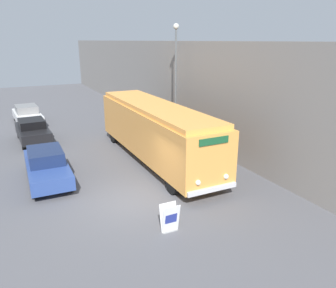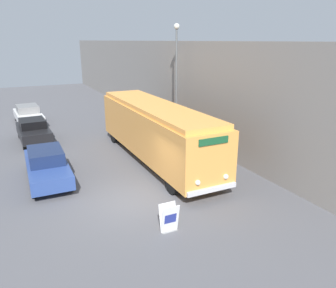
{
  "view_description": "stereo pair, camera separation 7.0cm",
  "coord_description": "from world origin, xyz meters",
  "px_view_note": "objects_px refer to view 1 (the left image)",
  "views": [
    {
      "loc": [
        -4.14,
        -11.61,
        6.4
      ],
      "look_at": [
        2.3,
        1.33,
        1.8
      ],
      "focal_mm": 35.0,
      "sensor_mm": 36.0,
      "label": 1
    },
    {
      "loc": [
        -4.08,
        -11.64,
        6.4
      ],
      "look_at": [
        2.3,
        1.33,
        1.8
      ],
      "focal_mm": 35.0,
      "sensor_mm": 36.0,
      "label": 2
    }
  ],
  "objects_px": {
    "parked_car_mid": "(33,130)",
    "parked_car_far": "(27,115)",
    "vintage_bus": "(155,129)",
    "parked_car_near": "(47,165)",
    "sign_board": "(170,218)",
    "streetlamp": "(176,68)"
  },
  "relations": [
    {
      "from": "sign_board",
      "to": "parked_car_mid",
      "type": "xyz_separation_m",
      "value": [
        -3.26,
        13.47,
        0.27
      ]
    },
    {
      "from": "streetlamp",
      "to": "parked_car_far",
      "type": "relative_size",
      "value": 1.57
    },
    {
      "from": "parked_car_near",
      "to": "parked_car_mid",
      "type": "relative_size",
      "value": 1.11
    },
    {
      "from": "vintage_bus",
      "to": "sign_board",
      "type": "height_order",
      "value": "vintage_bus"
    },
    {
      "from": "parked_car_mid",
      "to": "streetlamp",
      "type": "bearing_deg",
      "value": -25.91
    },
    {
      "from": "parked_car_near",
      "to": "vintage_bus",
      "type": "bearing_deg",
      "value": 3.64
    },
    {
      "from": "sign_board",
      "to": "streetlamp",
      "type": "relative_size",
      "value": 0.14
    },
    {
      "from": "sign_board",
      "to": "streetlamp",
      "type": "xyz_separation_m",
      "value": [
        5.33,
        9.74,
        4.2
      ]
    },
    {
      "from": "parked_car_far",
      "to": "parked_car_near",
      "type": "bearing_deg",
      "value": -93.61
    },
    {
      "from": "vintage_bus",
      "to": "parked_car_near",
      "type": "relative_size",
      "value": 2.38
    },
    {
      "from": "sign_board",
      "to": "parked_car_near",
      "type": "relative_size",
      "value": 0.22
    },
    {
      "from": "sign_board",
      "to": "parked_car_far",
      "type": "distance_m",
      "value": 19.17
    },
    {
      "from": "parked_car_near",
      "to": "parked_car_mid",
      "type": "bearing_deg",
      "value": 91.04
    },
    {
      "from": "sign_board",
      "to": "parked_car_far",
      "type": "relative_size",
      "value": 0.22
    },
    {
      "from": "parked_car_near",
      "to": "parked_car_mid",
      "type": "height_order",
      "value": "parked_car_near"
    },
    {
      "from": "sign_board",
      "to": "parked_car_mid",
      "type": "bearing_deg",
      "value": 103.59
    },
    {
      "from": "parked_car_mid",
      "to": "parked_car_far",
      "type": "xyz_separation_m",
      "value": [
        0.06,
        5.44,
        -0.03
      ]
    },
    {
      "from": "parked_car_mid",
      "to": "parked_car_far",
      "type": "relative_size",
      "value": 0.91
    },
    {
      "from": "streetlamp",
      "to": "parked_car_near",
      "type": "height_order",
      "value": "streetlamp"
    },
    {
      "from": "parked_car_mid",
      "to": "parked_car_far",
      "type": "distance_m",
      "value": 5.44
    },
    {
      "from": "sign_board",
      "to": "parked_car_near",
      "type": "distance_m",
      "value": 7.26
    },
    {
      "from": "vintage_bus",
      "to": "parked_car_far",
      "type": "xyz_separation_m",
      "value": [
        -5.7,
        12.14,
        -1.04
      ]
    }
  ]
}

